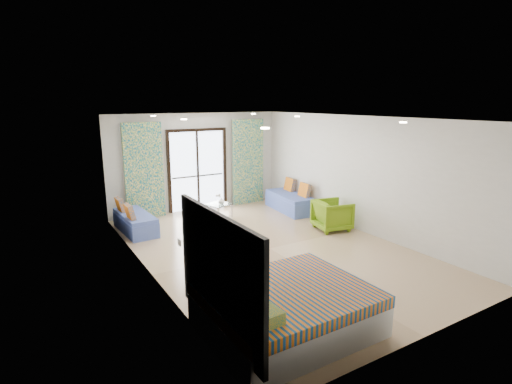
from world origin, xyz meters
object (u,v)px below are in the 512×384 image
daybed_right (290,201)px  daybed_left (135,222)px  bed (285,309)px  coffee_table (218,205)px  armchair (332,214)px

daybed_right → daybed_left: bearing=-179.3°
bed → daybed_left: (-0.63, 5.25, -0.07)m
daybed_left → daybed_right: size_ratio=0.91×
coffee_table → armchair: (1.89, -2.32, 0.06)m
bed → daybed_left: daybed_left is taller
daybed_right → coffee_table: (-2.03, 0.41, 0.07)m
daybed_right → bed: bearing=-120.5°
bed → coffee_table: (1.57, 5.27, 0.02)m
daybed_right → armchair: bearing=-88.1°
daybed_left → bed: bearing=-85.9°
bed → armchair: size_ratio=2.73×
bed → coffee_table: 5.50m
armchair → bed: bearing=141.9°
bed → daybed_right: 6.04m
bed → daybed_left: 5.29m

